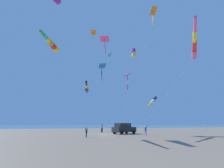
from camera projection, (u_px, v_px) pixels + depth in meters
ground_plane at (107, 134)px, 30.18m from camera, size 600.00×600.00×0.00m
ocean_water_strip at (56, 126)px, 180.90m from camera, size 240.00×600.00×0.01m
parked_car at (124, 128)px, 30.80m from camera, size 3.20×4.67×1.85m
cooler_box at (116, 132)px, 32.86m from camera, size 0.62×0.42×0.42m
person_adult_flyer at (102, 127)px, 36.59m from camera, size 0.60×0.69×1.99m
person_child_green_jacket at (146, 130)px, 25.79m from camera, size 0.55×0.49×1.54m
person_child_grey_jacket at (86, 132)px, 22.82m from camera, size 0.44×0.39×1.27m
kite_delta_white_trailing at (153, 11)px, 29.62m from camera, size 6.72×3.74×21.00m
kite_windsock_yellow_midlevel at (51, 44)px, 25.73m from camera, size 6.86×14.55×13.66m
kite_delta_blue_topmost at (93, 33)px, 25.59m from camera, size 10.68×8.20×15.04m
kite_box_purple_drifting at (134, 53)px, 31.85m from camera, size 7.85×2.59×15.11m
kite_delta_striped_overhead at (127, 75)px, 30.62m from camera, size 4.66×2.31×10.64m
kite_delta_green_low_center at (104, 39)px, 33.15m from camera, size 10.83×2.54×17.86m
kite_windsock_black_fish_shape at (194, 47)px, 15.46m from camera, size 19.22×5.62×8.55m
kite_windsock_red_high_left at (153, 100)px, 23.92m from camera, size 17.28×5.28×5.79m
kite_windsock_checkered_midright at (87, 89)px, 20.42m from camera, size 15.56×9.98×6.01m
kite_delta_magenta_far_left at (102, 66)px, 32.56m from camera, size 9.42×2.21×12.77m
kite_delta_long_streamer_left at (110, 55)px, 28.95m from camera, size 1.93×7.35×13.23m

